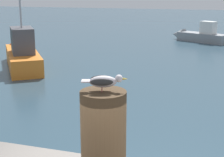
% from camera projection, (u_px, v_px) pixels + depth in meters
% --- Properties ---
extents(mooring_post, '(0.40, 0.40, 0.86)m').
position_uv_depth(mooring_post, '(103.00, 139.00, 3.00)').
color(mooring_post, '#4C3823').
rests_on(mooring_post, harbor_quay).
extents(seagull, '(0.39, 0.20, 0.14)m').
position_uv_depth(seagull, '(104.00, 81.00, 2.87)').
color(seagull, '#C66660').
rests_on(seagull, mooring_post).
extents(boat_grey, '(4.04, 2.74, 1.53)m').
position_uv_depth(boat_grey, '(197.00, 35.00, 23.31)').
color(boat_grey, gray).
rests_on(boat_grey, ground_plane).
extents(boat_orange, '(4.21, 5.14, 4.56)m').
position_uv_depth(boat_orange, '(22.00, 53.00, 15.83)').
color(boat_orange, orange).
rests_on(boat_orange, ground_plane).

